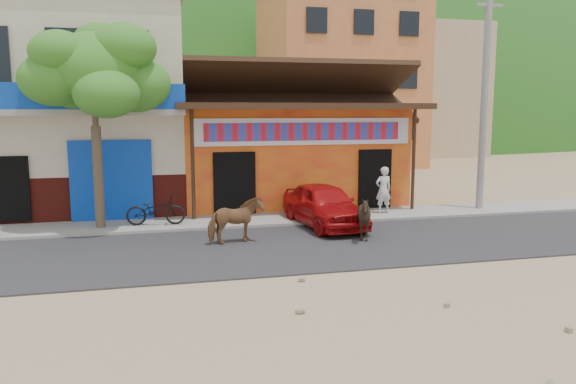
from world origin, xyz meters
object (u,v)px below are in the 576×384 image
(red_car, at_px, (324,205))
(scooter, at_px, (156,210))
(cow_tan, at_px, (235,221))
(utility_pole, at_px, (485,94))
(cow_dark, at_px, (364,218))
(pedestrian, at_px, (383,190))
(tree, at_px, (96,126))

(red_car, xyz_separation_m, scooter, (-5.00, 1.06, -0.13))
(cow_tan, bearing_deg, utility_pole, -88.58)
(cow_dark, height_order, pedestrian, pedestrian)
(cow_dark, height_order, scooter, cow_dark)
(utility_pole, bearing_deg, tree, -179.10)
(cow_dark, bearing_deg, utility_pole, 91.71)
(tree, bearing_deg, cow_tan, -35.90)
(tree, height_order, red_car, tree)
(utility_pole, xyz_separation_m, scooter, (-11.19, -0.25, -3.54))
(pedestrian, bearing_deg, cow_tan, 22.51)
(tree, height_order, cow_dark, tree)
(scooter, xyz_separation_m, pedestrian, (7.49, 0.20, 0.33))
(red_car, bearing_deg, cow_dark, -81.35)
(cow_dark, bearing_deg, red_car, 166.66)
(scooter, height_order, pedestrian, pedestrian)
(cow_tan, height_order, scooter, cow_tan)
(tree, height_order, scooter, tree)
(tree, height_order, cow_tan, tree)
(tree, distance_m, scooter, 3.01)
(cow_dark, distance_m, scooter, 6.31)
(cow_dark, distance_m, red_car, 2.05)
(cow_tan, height_order, red_car, red_car)
(cow_tan, bearing_deg, cow_dark, -113.09)
(utility_pole, height_order, red_car, utility_pole)
(pedestrian, bearing_deg, red_car, 22.21)
(red_car, relative_size, pedestrian, 2.48)
(cow_tan, height_order, cow_dark, cow_tan)
(cow_dark, bearing_deg, tree, -141.78)
(tree, relative_size, cow_dark, 4.91)
(tree, bearing_deg, red_car, -9.52)
(utility_pole, relative_size, cow_dark, 6.54)
(utility_pole, xyz_separation_m, red_car, (-6.20, -1.31, -3.42))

